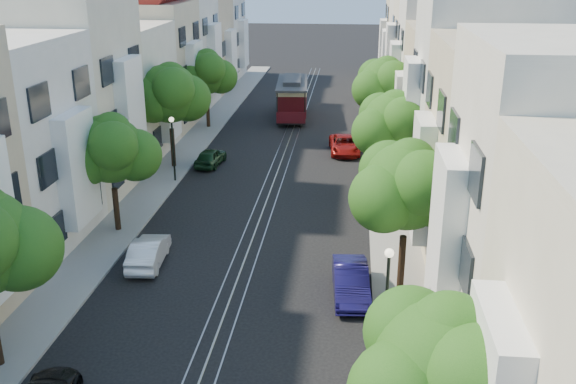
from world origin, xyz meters
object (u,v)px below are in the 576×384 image
(tree_e_c, at_px, (394,125))
(cable_car, at_px, (292,96))
(tree_e_a, at_px, (445,373))
(tree_w_c, at_px, (170,95))
(parked_car_w_far, at_px, (211,157))
(parked_car_w_mid, at_px, (149,251))
(tree_e_b, at_px, (408,188))
(lamp_west, at_px, (173,139))
(tree_e_d, at_px, (386,85))
(tree_w_d, at_px, (207,74))
(parked_car_e_far, at_px, (344,145))
(parked_car_e_mid, at_px, (351,281))
(tree_w_b, at_px, (112,151))
(lamp_east, at_px, (387,286))

(tree_e_c, relative_size, cable_car, 0.75)
(tree_e_a, xyz_separation_m, tree_w_c, (-14.40, 28.00, 0.67))
(cable_car, bearing_deg, parked_car_w_far, -109.96)
(parked_car_w_mid, distance_m, parked_car_w_far, 15.31)
(tree_e_b, xyz_separation_m, lamp_west, (-13.56, 13.02, -1.89))
(tree_e_d, xyz_separation_m, lamp_west, (-13.56, -8.98, -2.02))
(tree_e_b, height_order, parked_car_w_mid, tree_e_b)
(tree_w_d, height_order, parked_car_e_far, tree_w_d)
(tree_e_d, bearing_deg, cable_car, 128.91)
(tree_e_b, bearing_deg, cable_car, 103.79)
(tree_e_c, bearing_deg, tree_w_d, 131.99)
(lamp_west, relative_size, parked_car_e_far, 0.92)
(tree_e_c, xyz_separation_m, parked_car_e_mid, (-2.19, -11.67, -3.91))
(tree_w_d, bearing_deg, tree_e_b, -61.93)
(tree_e_a, distance_m, tree_e_c, 23.00)
(tree_e_d, relative_size, tree_w_b, 1.09)
(lamp_west, bearing_deg, cable_car, 72.67)
(tree_e_a, xyz_separation_m, parked_car_e_far, (-2.86, 32.72, -3.77))
(tree_e_a, xyz_separation_m, tree_w_b, (-14.40, 17.00, 0.00))
(parked_car_e_far, xyz_separation_m, parked_car_w_mid, (-8.80, -19.30, 0.01))
(tree_w_b, xyz_separation_m, parked_car_w_mid, (2.74, -3.58, -3.76))
(tree_e_c, bearing_deg, tree_w_c, 160.85)
(tree_w_b, bearing_deg, parked_car_e_mid, -24.89)
(tree_w_b, bearing_deg, tree_e_a, -49.73)
(tree_e_d, height_order, tree_w_b, tree_e_d)
(tree_e_c, distance_m, parked_car_e_far, 10.89)
(tree_e_b, bearing_deg, tree_w_d, 118.07)
(tree_w_c, distance_m, cable_car, 17.26)
(tree_w_c, height_order, lamp_east, tree_w_c)
(tree_e_c, distance_m, tree_w_c, 15.25)
(parked_car_w_far, bearing_deg, tree_w_d, -70.81)
(lamp_east, bearing_deg, cable_car, 100.53)
(tree_e_d, xyz_separation_m, parked_car_w_far, (-12.03, -5.27, -4.25))
(lamp_east, bearing_deg, parked_car_w_far, 117.03)
(tree_e_a, relative_size, tree_w_d, 0.96)
(tree_e_b, xyz_separation_m, parked_car_e_far, (-2.86, 20.72, -4.10))
(tree_w_c, relative_size, lamp_east, 1.71)
(tree_e_b, bearing_deg, tree_e_d, 90.00)
(tree_w_b, bearing_deg, tree_w_c, 90.00)
(tree_w_d, relative_size, parked_car_e_mid, 1.57)
(tree_w_d, height_order, cable_car, tree_w_d)
(tree_e_a, bearing_deg, tree_w_b, 130.27)
(cable_car, relative_size, parked_car_w_mid, 2.23)
(tree_w_b, distance_m, lamp_east, 16.81)
(tree_e_c, height_order, tree_w_c, tree_w_c)
(cable_car, relative_size, parked_car_e_far, 1.91)
(tree_w_b, bearing_deg, lamp_east, -36.58)
(cable_car, xyz_separation_m, parked_car_w_mid, (-3.90, -30.19, -1.29))
(tree_w_b, bearing_deg, tree_e_b, -19.15)
(tree_e_d, distance_m, cable_car, 12.70)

